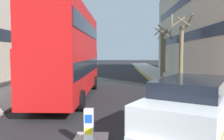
{
  "coord_description": "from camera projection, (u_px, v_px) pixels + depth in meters",
  "views": [
    {
      "loc": [
        0.86,
        -3.15,
        2.87
      ],
      "look_at": [
        0.5,
        11.0,
        1.8
      ],
      "focal_mm": 35.87,
      "sensor_mm": 36.0,
      "label": 1
    }
  ],
  "objects": [
    {
      "name": "double_decker_bus_away",
      "position": [
        70.0,
        51.0,
        14.28
      ],
      "size": [
        2.82,
        10.81,
        5.64
      ],
      "color": "red",
      "rests_on": "ground"
    },
    {
      "name": "sidewalk_left",
      "position": [
        33.0,
        85.0,
        19.49
      ],
      "size": [
        4.0,
        80.0,
        0.14
      ],
      "primitive_type": "cube",
      "color": "#ADA89E",
      "rests_on": "ground"
    },
    {
      "name": "townhouse_terrace_right",
      "position": [
        221.0,
        26.0,
        27.42
      ],
      "size": [
        10.08,
        28.0,
        12.33
      ],
      "color": "beige",
      "rests_on": "ground"
    },
    {
      "name": "street_tree_far",
      "position": [
        162.0,
        52.0,
        25.62
      ],
      "size": [
        1.76,
        1.8,
        5.89
      ],
      "color": "#6B6047",
      "rests_on": "sidewalk_right"
    },
    {
      "name": "sidewalk_right",
      "position": [
        183.0,
        86.0,
        19.16
      ],
      "size": [
        4.0,
        80.0,
        0.14
      ],
      "primitive_type": "cube",
      "color": "#ADA89E",
      "rests_on": "ground"
    },
    {
      "name": "keep_left_bollard",
      "position": [
        89.0,
        128.0,
        6.73
      ],
      "size": [
        0.36,
        0.28,
        1.11
      ],
      "color": "silver",
      "rests_on": "traffic_island"
    },
    {
      "name": "taxi_minivan",
      "position": [
        190.0,
        115.0,
        6.49
      ],
      "size": [
        4.03,
        5.09,
        2.12
      ],
      "color": "white",
      "rests_on": "ground"
    },
    {
      "name": "kerb_line_outer",
      "position": [
        164.0,
        90.0,
        17.22
      ],
      "size": [
        0.1,
        56.0,
        0.01
      ],
      "primitive_type": "cube",
      "color": "yellow",
      "rests_on": "ground"
    },
    {
      "name": "street_tree_mid",
      "position": [
        181.0,
        53.0,
        16.5
      ],
      "size": [
        1.62,
        1.44,
        5.72
      ],
      "color": "#6B6047",
      "rests_on": "sidewalk_right"
    },
    {
      "name": "kerb_line_inner",
      "position": [
        161.0,
        90.0,
        17.23
      ],
      "size": [
        0.1,
        56.0,
        0.01
      ],
      "primitive_type": "cube",
      "color": "yellow",
      "rests_on": "ground"
    },
    {
      "name": "street_tree_near",
      "position": [
        164.0,
        53.0,
        31.77
      ],
      "size": [
        1.81,
        1.81,
        5.92
      ],
      "color": "#6B6047",
      "rests_on": "sidewalk_right"
    }
  ]
}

